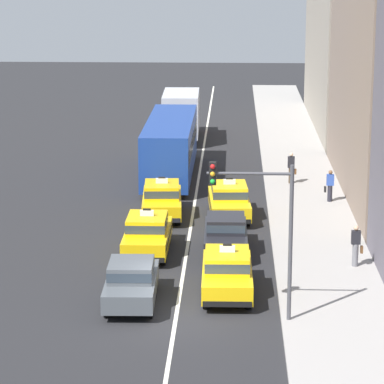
{
  "coord_description": "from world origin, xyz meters",
  "views": [
    {
      "loc": [
        1.94,
        -32.38,
        12.33
      ],
      "look_at": [
        -0.0,
        13.03,
        1.3
      ],
      "focal_mm": 93.6,
      "sensor_mm": 36.0,
      "label": 1
    }
  ],
  "objects_px": {
    "taxi_right_third": "(229,200)",
    "pedestrian_near_crosswalk": "(291,168)",
    "bus_left_fourth": "(170,145)",
    "taxi_left_third": "(162,199)",
    "taxi_right_nearest": "(227,272)",
    "box_truck_left_fifth": "(181,113)",
    "sedan_right_second": "(226,233)",
    "pedestrian_by_storefront": "(330,186)",
    "traffic_light_pole": "(262,214)",
    "sedan_left_nearest": "(131,281)",
    "pedestrian_mid_block": "(356,246)",
    "taxi_left_second": "(147,233)"
  },
  "relations": [
    {
      "from": "taxi_left_third",
      "to": "traffic_light_pole",
      "type": "distance_m",
      "value": 14.7
    },
    {
      "from": "sedan_left_nearest",
      "to": "taxi_left_second",
      "type": "relative_size",
      "value": 0.95
    },
    {
      "from": "bus_left_fourth",
      "to": "pedestrian_by_storefront",
      "type": "distance_m",
      "value": 10.2
    },
    {
      "from": "pedestrian_near_crosswalk",
      "to": "pedestrian_mid_block",
      "type": "bearing_deg",
      "value": -82.98
    },
    {
      "from": "pedestrian_mid_block",
      "to": "taxi_right_nearest",
      "type": "bearing_deg",
      "value": -148.04
    },
    {
      "from": "pedestrian_near_crosswalk",
      "to": "traffic_light_pole",
      "type": "height_order",
      "value": "traffic_light_pole"
    },
    {
      "from": "bus_left_fourth",
      "to": "pedestrian_near_crosswalk",
      "type": "height_order",
      "value": "bus_left_fourth"
    },
    {
      "from": "bus_left_fourth",
      "to": "pedestrian_by_storefront",
      "type": "relative_size",
      "value": 7.07
    },
    {
      "from": "pedestrian_near_crosswalk",
      "to": "traffic_light_pole",
      "type": "bearing_deg",
      "value": -95.95
    },
    {
      "from": "bus_left_fourth",
      "to": "traffic_light_pole",
      "type": "relative_size",
      "value": 2.01
    },
    {
      "from": "taxi_left_third",
      "to": "bus_left_fourth",
      "type": "relative_size",
      "value": 0.42
    },
    {
      "from": "taxi_right_nearest",
      "to": "pedestrian_by_storefront",
      "type": "height_order",
      "value": "taxi_right_nearest"
    },
    {
      "from": "sedan_left_nearest",
      "to": "pedestrian_by_storefront",
      "type": "relative_size",
      "value": 2.74
    },
    {
      "from": "sedan_left_nearest",
      "to": "bus_left_fourth",
      "type": "relative_size",
      "value": 0.39
    },
    {
      "from": "taxi_right_nearest",
      "to": "pedestrian_near_crosswalk",
      "type": "xyz_separation_m",
      "value": [
        3.28,
        17.53,
        0.11
      ]
    },
    {
      "from": "taxi_right_third",
      "to": "pedestrian_near_crosswalk",
      "type": "height_order",
      "value": "taxi_right_third"
    },
    {
      "from": "pedestrian_near_crosswalk",
      "to": "taxi_right_nearest",
      "type": "bearing_deg",
      "value": -100.6
    },
    {
      "from": "bus_left_fourth",
      "to": "pedestrian_near_crosswalk",
      "type": "distance_m",
      "value": 6.94
    },
    {
      "from": "sedan_right_second",
      "to": "pedestrian_by_storefront",
      "type": "xyz_separation_m",
      "value": [
        5.08,
        8.36,
        0.09
      ]
    },
    {
      "from": "pedestrian_mid_block",
      "to": "pedestrian_by_storefront",
      "type": "relative_size",
      "value": 1.05
    },
    {
      "from": "taxi_left_second",
      "to": "taxi_right_nearest",
      "type": "bearing_deg",
      "value": -55.78
    },
    {
      "from": "traffic_light_pole",
      "to": "sedan_right_second",
      "type": "bearing_deg",
      "value": 98.78
    },
    {
      "from": "pedestrian_by_storefront",
      "to": "box_truck_left_fifth",
      "type": "bearing_deg",
      "value": 115.97
    },
    {
      "from": "sedan_left_nearest",
      "to": "bus_left_fourth",
      "type": "distance_m",
      "value": 20.62
    },
    {
      "from": "taxi_right_nearest",
      "to": "traffic_light_pole",
      "type": "relative_size",
      "value": 0.82
    },
    {
      "from": "taxi_left_third",
      "to": "taxi_right_third",
      "type": "height_order",
      "value": "same"
    },
    {
      "from": "taxi_left_third",
      "to": "sedan_right_second",
      "type": "bearing_deg",
      "value": -61.3
    },
    {
      "from": "box_truck_left_fifth",
      "to": "taxi_right_nearest",
      "type": "height_order",
      "value": "box_truck_left_fifth"
    },
    {
      "from": "taxi_left_third",
      "to": "taxi_right_nearest",
      "type": "bearing_deg",
      "value": -73.72
    },
    {
      "from": "taxi_left_second",
      "to": "box_truck_left_fifth",
      "type": "bearing_deg",
      "value": 89.87
    },
    {
      "from": "taxi_left_second",
      "to": "sedan_right_second",
      "type": "xyz_separation_m",
      "value": [
        3.25,
        0.33,
        -0.03
      ]
    },
    {
      "from": "box_truck_left_fifth",
      "to": "pedestrian_by_storefront",
      "type": "bearing_deg",
      "value": -64.03
    },
    {
      "from": "pedestrian_by_storefront",
      "to": "taxi_right_third",
      "type": "bearing_deg",
      "value": -150.36
    },
    {
      "from": "pedestrian_mid_block",
      "to": "taxi_right_third",
      "type": "bearing_deg",
      "value": 123.43
    },
    {
      "from": "bus_left_fourth",
      "to": "pedestrian_by_storefront",
      "type": "xyz_separation_m",
      "value": [
        8.3,
        -5.87,
        -0.88
      ]
    },
    {
      "from": "sedan_left_nearest",
      "to": "sedan_right_second",
      "type": "relative_size",
      "value": 1.0
    },
    {
      "from": "taxi_right_nearest",
      "to": "pedestrian_near_crosswalk",
      "type": "distance_m",
      "value": 17.83
    },
    {
      "from": "taxi_left_second",
      "to": "pedestrian_by_storefront",
      "type": "bearing_deg",
      "value": 46.22
    },
    {
      "from": "bus_left_fourth",
      "to": "pedestrian_near_crosswalk",
      "type": "bearing_deg",
      "value": -16.55
    },
    {
      "from": "sedan_right_second",
      "to": "pedestrian_mid_block",
      "type": "height_order",
      "value": "pedestrian_mid_block"
    },
    {
      "from": "bus_left_fourth",
      "to": "box_truck_left_fifth",
      "type": "xyz_separation_m",
      "value": [
        0.02,
        11.12,
        -0.04
      ]
    },
    {
      "from": "bus_left_fourth",
      "to": "traffic_light_pole",
      "type": "bearing_deg",
      "value": -78.69
    },
    {
      "from": "pedestrian_mid_block",
      "to": "sedan_left_nearest",
      "type": "bearing_deg",
      "value": -153.27
    },
    {
      "from": "pedestrian_near_crosswalk",
      "to": "taxi_left_third",
      "type": "bearing_deg",
      "value": -134.07
    },
    {
      "from": "sedan_left_nearest",
      "to": "pedestrian_mid_block",
      "type": "height_order",
      "value": "pedestrian_mid_block"
    },
    {
      "from": "taxi_right_nearest",
      "to": "pedestrian_mid_block",
      "type": "height_order",
      "value": "taxi_right_nearest"
    },
    {
      "from": "taxi_right_nearest",
      "to": "sedan_right_second",
      "type": "relative_size",
      "value": 1.06
    },
    {
      "from": "taxi_left_second",
      "to": "bus_left_fourth",
      "type": "bearing_deg",
      "value": 89.88
    },
    {
      "from": "taxi_right_third",
      "to": "pedestrian_mid_block",
      "type": "distance_m",
      "value": 9.16
    },
    {
      "from": "box_truck_left_fifth",
      "to": "pedestrian_mid_block",
      "type": "distance_m",
      "value": 28.71
    }
  ]
}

